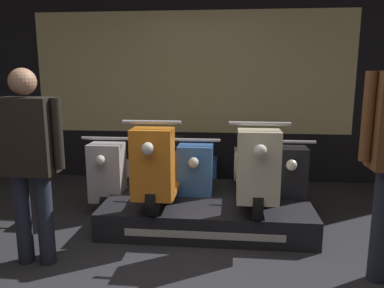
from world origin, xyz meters
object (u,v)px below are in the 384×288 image
Objects in this scene: scooter_backrow_1 at (199,175)px; person_left_browsing at (29,153)px; scooter_display_right at (254,168)px; scooter_backrow_0 at (121,173)px; scooter_backrow_2 at (281,177)px; scooter_display_left at (163,166)px.

scooter_backrow_1 is 0.97× the size of person_left_browsing.
scooter_backrow_1 is 2.13m from person_left_browsing.
scooter_display_right reaches higher than scooter_backrow_1.
scooter_backrow_0 is 0.97× the size of person_left_browsing.
scooter_backrow_1 and scooter_backrow_2 have the same top height.
scooter_backrow_1 is (0.33, 0.65, -0.27)m from scooter_display_left.
scooter_display_right is 0.79m from scooter_backrow_2.
scooter_backrow_1 is 1.00× the size of scooter_backrow_2.
scooter_backrow_0 is 1.00× the size of scooter_backrow_2.
scooter_backrow_2 is at bearing 36.48° from person_left_browsing.
scooter_backrow_0 is at bearing 135.15° from scooter_display_left.
scooter_display_left is 0.96m from scooter_backrow_0.
person_left_browsing is (-2.21, -1.63, 0.60)m from scooter_backrow_2.
scooter_display_left is 0.94m from scooter_display_right.
scooter_display_right reaches higher than scooter_backrow_2.
scooter_display_right is 0.97× the size of person_left_browsing.
scooter_backrow_2 is (0.98, 0.00, 0.00)m from scooter_backrow_1.
scooter_display_left is at bearing -116.80° from scooter_backrow_1.
scooter_backrow_2 is at bearing 26.39° from scooter_display_left.
scooter_display_left is 1.00× the size of scooter_backrow_1.
scooter_backrow_0 is at bearing 180.00° from scooter_backrow_1.
scooter_backrow_1 is 0.98m from scooter_backrow_2.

